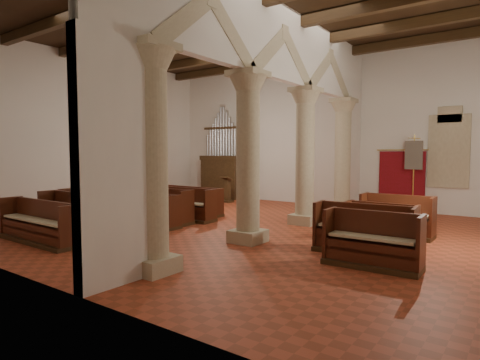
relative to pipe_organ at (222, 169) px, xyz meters
The scene contains 28 objects.
floor 7.24m from the pipe_organ, 50.71° to the right, with size 14.00×14.00×0.00m, color #9E3C22.
ceiling 8.48m from the pipe_organ, 50.71° to the right, with size 14.00×14.00×0.00m, color #311F10.
wall_back 4.81m from the pipe_organ, ahead, with size 14.00×0.02×6.00m, color silver.
wall_front 12.46m from the pipe_organ, 68.63° to the right, with size 14.00×0.02×6.00m, color silver.
wall_left 6.26m from the pipe_organ, 114.44° to the right, with size 0.02×12.00×6.00m, color silver.
ceiling_beams 8.38m from the pipe_organ, 50.71° to the right, with size 13.80×11.80×0.30m, color #3E2814, non-canonical shape.
arcade 8.65m from the pipe_organ, 41.12° to the right, with size 0.90×11.90×6.00m.
window_back 9.55m from the pipe_organ, ahead, with size 1.00×0.03×2.20m, color #377C5C.
pipe_organ is the anchor object (origin of this frame).
lectern 1.92m from the pipe_organ, 44.41° to the right, with size 0.49×0.50×1.14m.
dossal_curtain 8.01m from the pipe_organ, ahead, with size 1.80×0.07×2.17m.
processional_banner 8.57m from the pipe_organ, ahead, with size 0.62×0.79×2.76m.
hymnal_box_a 9.95m from the pipe_organ, 67.32° to the right, with size 0.32×0.26×0.32m, color #163299.
hymnal_box_b 9.38m from the pipe_organ, 67.47° to the right, with size 0.34×0.28×0.34m, color navy.
hymnal_box_c 7.38m from the pipe_organ, 61.54° to the right, with size 0.34×0.27×0.34m, color navy.
tube_heater_a 9.93m from the pipe_organ, 71.90° to the right, with size 0.11×0.11×1.15m, color white.
tube_heater_b 9.15m from the pipe_organ, 73.51° to the right, with size 0.11×0.11×1.08m, color silver.
nave_pew_0 10.24m from the pipe_organ, 77.51° to the right, with size 2.85×0.69×1.01m.
nave_pew_1 9.33m from the pipe_organ, 75.12° to the right, with size 3.29×0.85×1.10m.
nave_pew_2 8.53m from the pipe_organ, 75.86° to the right, with size 3.13×0.82×1.09m.
nave_pew_3 7.43m from the pipe_organ, 71.74° to the right, with size 3.02×0.66×0.97m.
nave_pew_4 6.77m from the pipe_organ, 71.65° to the right, with size 3.14×0.84×1.05m.
nave_pew_5 6.14m from the pipe_organ, 67.10° to the right, with size 3.13×0.82×1.03m.
nave_pew_6 5.08m from the pipe_organ, 65.72° to the right, with size 2.80×0.69×0.96m.
aisle_pew_0 11.96m from the pipe_organ, 38.02° to the right, with size 1.79×0.74×1.05m.
aisle_pew_1 11.08m from the pipe_organ, 35.93° to the right, with size 2.11×0.84×1.07m.
aisle_pew_2 10.47m from the pipe_organ, 30.87° to the right, with size 1.68×0.71×0.97m.
aisle_pew_3 10.00m from the pipe_organ, 24.93° to the right, with size 1.80×0.74×1.07m.
Camera 1 is at (7.22, -9.36, 2.17)m, focal length 30.00 mm.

